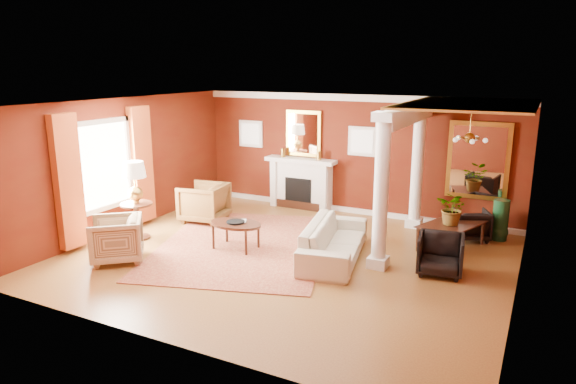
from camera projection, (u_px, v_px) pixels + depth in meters
The scene contains 27 objects.
ground at pixel (287, 257), 9.79m from camera, with size 8.00×8.00×0.00m, color brown.
room_shell at pixel (287, 153), 9.31m from camera, with size 8.04×7.04×2.92m.
fireplace at pixel (301, 183), 13.08m from camera, with size 1.85×0.42×1.29m.
overmantel_mirror at pixel (303, 133), 12.90m from camera, with size 0.95×0.07×1.15m.
flank_window_left at pixel (251, 134), 13.62m from camera, with size 0.70×0.07×0.70m.
flank_window_right at pixel (362, 141), 12.25m from camera, with size 0.70×0.07×0.70m.
left_window at pixel (107, 171), 10.65m from camera, with size 0.21×2.55×2.60m.
column_front at pixel (381, 191), 8.96m from camera, with size 0.36×0.36×2.80m.
column_back at pixel (417, 165), 11.30m from camera, with size 0.36×0.36×2.80m.
header_beam at pixel (408, 115), 10.06m from camera, with size 0.30×3.20×0.32m, color white.
amber_ceiling at pixel (469, 104), 9.36m from camera, with size 2.30×3.40×0.04m, color gold.
dining_mirror at pixel (478, 161), 11.13m from camera, with size 1.30×0.07×1.70m.
chandelier at pixel (470, 138), 9.53m from camera, with size 0.60×0.62×0.75m.
crown_trim at pixel (354, 98), 12.11m from camera, with size 8.00×0.08×0.16m, color white.
base_trim at pixel (350, 210), 12.77m from camera, with size 8.00×0.08×0.12m, color white.
rug at pixel (243, 245), 10.44m from camera, with size 3.28×4.38×0.02m, color maroon.
sofa at pixel (334, 235), 9.63m from camera, with size 2.41×0.70×0.94m, color beige.
armchair_leopard at pixel (204, 201), 11.97m from camera, with size 0.96×0.90×0.99m, color black.
armchair_stripe at pixel (116, 237), 9.51m from camera, with size 0.90×0.84×0.93m, color tan.
coffee_table at pixel (236, 225), 10.13m from camera, with size 1.08×1.08×0.54m.
coffee_book at pixel (237, 216), 10.16m from camera, with size 0.18×0.02×0.25m, color black.
side_table at pixel (135, 186), 10.61m from camera, with size 0.66×0.66×1.65m.
dining_table at pixel (453, 229), 10.17m from camera, with size 1.45×0.51×0.81m, color black.
dining_chair_near at pixel (441, 253), 8.93m from camera, with size 0.76×0.71×0.78m, color black.
dining_chair_far at pixel (471, 223), 10.74m from camera, with size 0.68×0.63×0.70m, color black.
green_urn at pixel (500, 224), 10.71m from camera, with size 0.36×0.36×0.87m.
potted_plant at pixel (454, 197), 9.96m from camera, with size 0.60×0.67×0.52m, color #26591E.
Camera 1 is at (4.20, -8.20, 3.55)m, focal length 32.00 mm.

